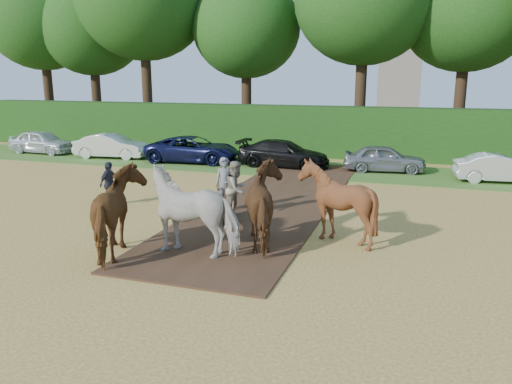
% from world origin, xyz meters
% --- Properties ---
extents(ground, '(120.00, 120.00, 0.00)m').
position_xyz_m(ground, '(0.00, 0.00, 0.00)').
color(ground, gold).
rests_on(ground, ground).
extents(earth_strip, '(4.50, 17.00, 0.05)m').
position_xyz_m(earth_strip, '(1.50, 7.00, 0.03)').
color(earth_strip, '#472D1C').
rests_on(earth_strip, ground).
extents(grass_verge, '(50.00, 5.00, 0.03)m').
position_xyz_m(grass_verge, '(0.00, 14.00, 0.01)').
color(grass_verge, '#38601E').
rests_on(grass_verge, ground).
extents(hedgerow, '(46.00, 1.60, 3.00)m').
position_xyz_m(hedgerow, '(0.00, 18.50, 1.50)').
color(hedgerow, '#14380F').
rests_on(hedgerow, ground).
extents(spectator_near, '(0.90, 1.07, 1.96)m').
position_xyz_m(spectator_near, '(0.88, 4.48, 0.98)').
color(spectator_near, '#AFA98A').
rests_on(spectator_near, ground).
extents(spectator_far, '(0.48, 1.00, 1.67)m').
position_xyz_m(spectator_far, '(-4.19, 4.46, 0.83)').
color(spectator_far, '#23262F').
rests_on(spectator_far, ground).
extents(plough_team, '(7.82, 6.88, 2.38)m').
position_xyz_m(plough_team, '(1.86, 1.55, 1.18)').
color(plough_team, brown).
rests_on(plough_team, ground).
extents(parked_cars, '(35.88, 2.97, 1.47)m').
position_xyz_m(parked_cars, '(-0.22, 14.11, 0.71)').
color(parked_cars, silver).
rests_on(parked_cars, ground).
extents(treeline, '(48.70, 10.60, 14.21)m').
position_xyz_m(treeline, '(-1.69, 21.69, 8.97)').
color(treeline, '#382616').
rests_on(treeline, ground).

